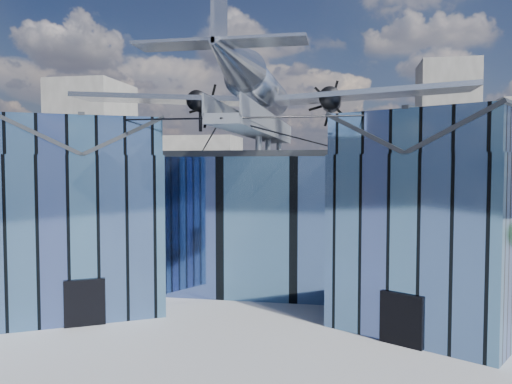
# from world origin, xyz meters

# --- Properties ---
(ground_plane) EXTENTS (120.00, 120.00, 0.00)m
(ground_plane) POSITION_xyz_m (0.00, 0.00, 0.00)
(ground_plane) COLOR gray
(museum) EXTENTS (32.88, 24.50, 17.60)m
(museum) POSITION_xyz_m (0.00, 5.82, 5.54)
(museum) COLOR #5175A6
(museum) RESTS_ON ground
(bg_towers) EXTENTS (77.00, 24.50, 26.00)m
(bg_towers) POSITION_xyz_m (1.45, 50.49, 10.01)
(bg_towers) COLOR gray
(bg_towers) RESTS_ON ground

